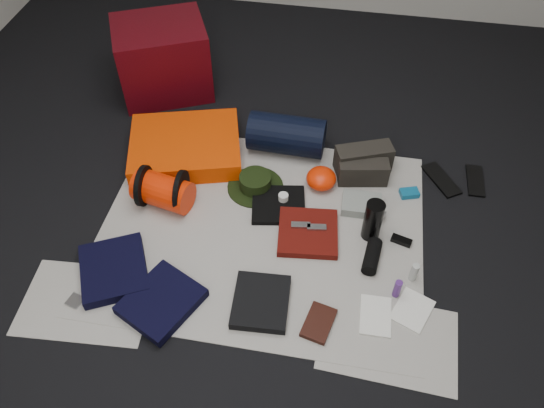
% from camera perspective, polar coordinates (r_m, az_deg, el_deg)
% --- Properties ---
extents(floor, '(4.50, 4.50, 0.02)m').
position_cam_1_polar(floor, '(2.68, -1.13, -2.88)').
color(floor, black).
rests_on(floor, ground).
extents(newspaper_mat, '(1.60, 1.30, 0.01)m').
position_cam_1_polar(newspaper_mat, '(2.67, -1.13, -2.70)').
color(newspaper_mat, beige).
rests_on(newspaper_mat, floor).
extents(newspaper_sheet_front_left, '(0.61, 0.44, 0.00)m').
position_cam_1_polar(newspaper_sheet_front_left, '(2.58, -19.28, -9.88)').
color(newspaper_sheet_front_left, beige).
rests_on(newspaper_sheet_front_left, floor).
extents(newspaper_sheet_front_right, '(0.60, 0.43, 0.00)m').
position_cam_1_polar(newspaper_sheet_front_right, '(2.40, 12.41, -14.05)').
color(newspaper_sheet_front_right, beige).
rests_on(newspaper_sheet_front_right, floor).
extents(red_cabinet, '(0.68, 0.63, 0.45)m').
position_cam_1_polar(red_cabinet, '(3.46, -11.65, 15.07)').
color(red_cabinet, '#4B050C').
rests_on(red_cabinet, floor).
extents(sleeping_pad, '(0.72, 0.64, 0.11)m').
position_cam_1_polar(sleeping_pad, '(3.05, -9.29, 6.11)').
color(sleeping_pad, '#F14002').
rests_on(sleeping_pad, newspaper_mat).
extents(stuff_sack, '(0.33, 0.23, 0.17)m').
position_cam_1_polar(stuff_sack, '(2.78, -11.65, 1.37)').
color(stuff_sack, red).
rests_on(stuff_sack, newspaper_mat).
extents(sack_strap_left, '(0.02, 0.22, 0.22)m').
position_cam_1_polar(sack_strap_left, '(2.80, -13.64, 1.92)').
color(sack_strap_left, black).
rests_on(sack_strap_left, newspaper_mat).
extents(sack_strap_right, '(0.03, 0.22, 0.22)m').
position_cam_1_polar(sack_strap_right, '(2.73, -9.74, 1.41)').
color(sack_strap_right, black).
rests_on(sack_strap_right, newspaper_mat).
extents(navy_duffel, '(0.43, 0.23, 0.22)m').
position_cam_1_polar(navy_duffel, '(3.00, 1.59, 7.46)').
color(navy_duffel, black).
rests_on(navy_duffel, newspaper_mat).
extents(boonie_brim, '(0.35, 0.35, 0.01)m').
position_cam_1_polar(boonie_brim, '(2.86, -1.80, 1.86)').
color(boonie_brim, black).
rests_on(boonie_brim, newspaper_mat).
extents(boonie_crown, '(0.17, 0.17, 0.07)m').
position_cam_1_polar(boonie_crown, '(2.83, -1.82, 2.44)').
color(boonie_crown, black).
rests_on(boonie_crown, boonie_brim).
extents(hiking_boot_left, '(0.33, 0.22, 0.15)m').
position_cam_1_polar(hiking_boot_left, '(2.95, 9.80, 4.83)').
color(hiking_boot_left, black).
rests_on(hiking_boot_left, newspaper_mat).
extents(hiking_boot_right, '(0.28, 0.14, 0.13)m').
position_cam_1_polar(hiking_boot_right, '(2.89, 9.77, 3.39)').
color(hiking_boot_right, black).
rests_on(hiking_boot_right, newspaper_mat).
extents(flip_flop_left, '(0.22, 0.27, 0.01)m').
position_cam_1_polar(flip_flop_left, '(3.04, 17.73, 2.52)').
color(flip_flop_left, black).
rests_on(flip_flop_left, floor).
extents(flip_flop_right, '(0.09, 0.23, 0.01)m').
position_cam_1_polar(flip_flop_right, '(3.10, 21.02, 2.35)').
color(flip_flop_right, black).
rests_on(flip_flop_right, floor).
extents(trousers_navy_a, '(0.41, 0.43, 0.05)m').
position_cam_1_polar(trousers_navy_a, '(2.60, -16.65, -6.78)').
color(trousers_navy_a, black).
rests_on(trousers_navy_a, newspaper_mat).
extents(trousers_navy_b, '(0.39, 0.41, 0.05)m').
position_cam_1_polar(trousers_navy_b, '(2.45, -11.80, -10.22)').
color(trousers_navy_b, black).
rests_on(trousers_navy_b, newspaper_mat).
extents(trousers_charcoal, '(0.26, 0.29, 0.04)m').
position_cam_1_polar(trousers_charcoal, '(2.41, -1.20, -10.48)').
color(trousers_charcoal, black).
rests_on(trousers_charcoal, newspaper_mat).
extents(black_tshirt, '(0.31, 0.30, 0.03)m').
position_cam_1_polar(black_tshirt, '(2.76, 0.71, -0.10)').
color(black_tshirt, black).
rests_on(black_tshirt, newspaper_mat).
extents(red_shirt, '(0.32, 0.32, 0.04)m').
position_cam_1_polar(red_shirt, '(2.64, 3.89, -3.10)').
color(red_shirt, '#550E09').
rests_on(red_shirt, newspaper_mat).
extents(orange_stuff_sack, '(0.20, 0.20, 0.11)m').
position_cam_1_polar(orange_stuff_sack, '(2.84, 5.31, 2.75)').
color(orange_stuff_sack, red).
rests_on(orange_stuff_sack, newspaper_mat).
extents(first_aid_pouch, '(0.20, 0.15, 0.05)m').
position_cam_1_polar(first_aid_pouch, '(2.78, 9.61, -0.04)').
color(first_aid_pouch, gray).
rests_on(first_aid_pouch, newspaper_mat).
extents(water_bottle, '(0.09, 0.09, 0.23)m').
position_cam_1_polar(water_bottle, '(2.60, 10.80, -1.74)').
color(water_bottle, black).
rests_on(water_bottle, newspaper_mat).
extents(speaker, '(0.09, 0.19, 0.07)m').
position_cam_1_polar(speaker, '(2.57, 10.70, -5.55)').
color(speaker, black).
rests_on(speaker, newspaper_mat).
extents(compact_camera, '(0.12, 0.10, 0.04)m').
position_cam_1_polar(compact_camera, '(2.76, 10.97, -1.03)').
color(compact_camera, '#A4A3A8').
rests_on(compact_camera, newspaper_mat).
extents(cyan_case, '(0.11, 0.09, 0.03)m').
position_cam_1_polar(cyan_case, '(2.90, 14.55, 1.14)').
color(cyan_case, '#0D5A83').
rests_on(cyan_case, newspaper_mat).
extents(toiletry_purple, '(0.04, 0.04, 0.10)m').
position_cam_1_polar(toiletry_purple, '(2.47, 13.33, -8.85)').
color(toiletry_purple, '#4E2474').
rests_on(toiletry_purple, newspaper_mat).
extents(toiletry_clear, '(0.05, 0.05, 0.10)m').
position_cam_1_polar(toiletry_clear, '(2.54, 15.03, -7.10)').
color(toiletry_clear, '#B0B4AF').
rests_on(toiletry_clear, newspaper_mat).
extents(paperback_book, '(0.15, 0.20, 0.02)m').
position_cam_1_polar(paperback_book, '(2.37, 5.04, -12.61)').
color(paperback_book, black).
rests_on(paperback_book, newspaper_mat).
extents(map_booklet, '(0.14, 0.20, 0.01)m').
position_cam_1_polar(map_booklet, '(2.43, 11.08, -11.71)').
color(map_booklet, white).
rests_on(map_booklet, newspaper_mat).
extents(map_printout, '(0.21, 0.23, 0.01)m').
position_cam_1_polar(map_printout, '(2.49, 14.87, -10.94)').
color(map_printout, white).
rests_on(map_printout, newspaper_mat).
extents(sunglasses, '(0.11, 0.07, 0.03)m').
position_cam_1_polar(sunglasses, '(2.69, 13.74, -3.84)').
color(sunglasses, black).
rests_on(sunglasses, newspaper_mat).
extents(key_cluster, '(0.08, 0.08, 0.01)m').
position_cam_1_polar(key_cluster, '(2.58, -20.43, -9.74)').
color(key_cluster, '#A4A3A8').
rests_on(key_cluster, newspaper_mat).
extents(tape_roll, '(0.05, 0.05, 0.04)m').
position_cam_1_polar(tape_roll, '(2.75, 1.23, 0.74)').
color(tape_roll, silver).
rests_on(tape_roll, black_tshirt).
extents(energy_bar_a, '(0.10, 0.05, 0.01)m').
position_cam_1_polar(energy_bar_a, '(2.63, 3.11, -2.29)').
color(energy_bar_a, '#A4A3A8').
rests_on(energy_bar_a, red_shirt).
extents(energy_bar_b, '(0.10, 0.05, 0.01)m').
position_cam_1_polar(energy_bar_b, '(2.63, 4.84, -2.52)').
color(energy_bar_b, '#A4A3A8').
rests_on(energy_bar_b, red_shirt).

